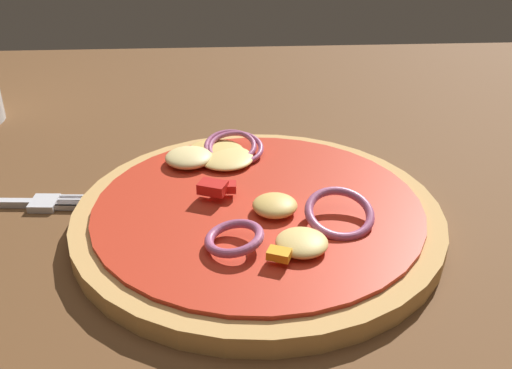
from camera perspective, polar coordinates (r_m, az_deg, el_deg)
dining_table at (r=0.42m, az=-6.51°, el=-4.01°), size 1.25×0.81×0.03m
pizza at (r=0.38m, az=0.04°, el=-2.71°), size 0.24×0.24×0.03m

